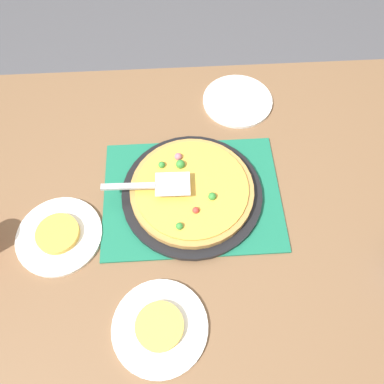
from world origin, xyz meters
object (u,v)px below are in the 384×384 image
at_px(plate_far_right, 59,236).
at_px(pizza_server, 154,184).
at_px(pizza, 192,189).
at_px(plate_side, 238,101).
at_px(pizza_pan, 192,193).
at_px(served_slice_left, 159,326).
at_px(plate_near_left, 160,327).
at_px(served_slice_right, 58,234).

xyz_separation_m(plate_far_right, pizza_server, (0.25, 0.10, 0.06)).
bearing_deg(pizza, plate_side, 63.63).
xyz_separation_m(pizza_pan, pizza, (-0.00, 0.00, 0.02)).
distance_m(pizza_pan, served_slice_left, 0.35).
relative_size(plate_near_left, plate_side, 1.00).
bearing_deg(plate_near_left, pizza, 74.78).
bearing_deg(plate_side, plate_far_right, -139.75).
xyz_separation_m(pizza_pan, served_slice_left, (-0.09, -0.34, 0.01)).
height_order(plate_far_right, served_slice_right, served_slice_right).
distance_m(pizza_pan, plate_near_left, 0.35).
bearing_deg(served_slice_left, served_slice_right, 136.65).
xyz_separation_m(pizza_pan, pizza_server, (-0.10, 0.00, 0.05)).
xyz_separation_m(plate_far_right, served_slice_right, (0.00, 0.00, 0.01)).
bearing_deg(plate_far_right, pizza_server, 22.28).
bearing_deg(pizza_server, plate_near_left, -89.24).
height_order(served_slice_left, pizza_server, pizza_server).
xyz_separation_m(plate_near_left, pizza_server, (-0.00, 0.34, 0.06)).
relative_size(pizza_pan, plate_far_right, 1.73).
bearing_deg(pizza, served_slice_left, -105.22).
xyz_separation_m(served_slice_left, pizza_server, (-0.00, 0.34, 0.05)).
bearing_deg(served_slice_left, pizza, 74.78).
bearing_deg(served_slice_right, served_slice_left, -43.35).
xyz_separation_m(pizza, plate_far_right, (-0.35, -0.10, -0.03)).
bearing_deg(plate_far_right, plate_near_left, -43.35).
height_order(pizza_pan, pizza_server, pizza_server).
bearing_deg(served_slice_left, pizza_server, 90.76).
distance_m(pizza, served_slice_right, 0.36).
bearing_deg(plate_far_right, served_slice_right, 0.00).
bearing_deg(plate_far_right, served_slice_left, -43.35).
relative_size(served_slice_left, served_slice_right, 1.00).
relative_size(plate_side, pizza_server, 0.95).
distance_m(plate_side, served_slice_right, 0.67).
height_order(plate_near_left, served_slice_right, served_slice_right).
distance_m(pizza, plate_far_right, 0.36).
relative_size(plate_far_right, pizza_server, 0.95).
xyz_separation_m(pizza_pan, plate_far_right, (-0.35, -0.10, -0.01)).
bearing_deg(plate_side, pizza_pan, -116.29).
bearing_deg(plate_near_left, pizza_server, 90.76).
bearing_deg(plate_far_right, pizza, 16.15).
height_order(pizza_pan, plate_near_left, pizza_pan).
bearing_deg(pizza, plate_far_right, -163.85).
bearing_deg(served_slice_right, pizza, 16.15).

